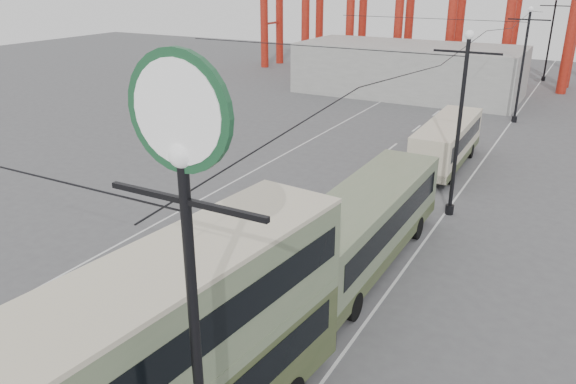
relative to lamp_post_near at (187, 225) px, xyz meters
The scene contains 11 objects.
ground 10.11m from the lamp_post_near, 151.82° to the left, with size 160.00×160.00×0.00m, color #515053.
road_markings 24.87m from the lamp_post_near, 105.88° to the left, with size 12.52×120.00×0.01m.
lamp_post_near is the anchor object (origin of this frame).
lamp_post_mid 21.24m from the lamp_post_near, 90.00° to the left, with size 3.20×0.44×9.32m.
lamp_post_far 43.12m from the lamp_post_near, 90.00° to the left, with size 3.20×0.44×9.32m.
lamp_post_distant 65.08m from the lamp_post_near, 90.00° to the left, with size 3.20×0.44×9.32m.
fairground_shed 51.61m from the lamp_post_near, 103.06° to the left, with size 22.00×10.00×5.00m, color gray.
double_decker_bus 5.31m from the lamp_post_near, 140.34° to the left, with size 3.78×11.07×5.83m.
single_decker_green 15.08m from the lamp_post_near, 97.91° to the left, with size 2.82×12.02×3.40m.
single_decker_cream 29.26m from the lamp_post_near, 94.35° to the left, with size 2.60×9.70×3.01m.
pedestrian 13.37m from the lamp_post_near, 110.35° to the left, with size 0.71×0.47×1.96m, color black.
Camera 1 is at (11.22, -9.67, 11.83)m, focal length 35.00 mm.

